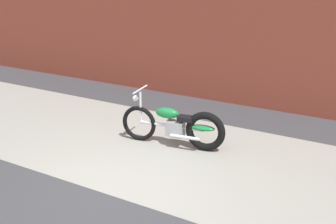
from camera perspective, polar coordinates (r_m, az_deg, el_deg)
ground_plane at (r=6.21m, az=-8.76°, el=-11.01°), size 80.00×80.00×0.00m
sidewalk_slab at (r=7.49m, az=-0.37°, el=-5.30°), size 36.00×3.50×0.01m
motorcycle_green at (r=7.52m, az=1.56°, el=-1.95°), size 2.00×0.60×1.03m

